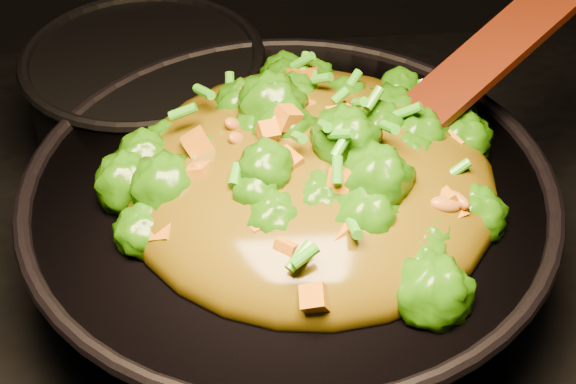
{
  "coord_description": "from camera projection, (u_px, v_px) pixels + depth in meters",
  "views": [
    {
      "loc": [
        0.01,
        -0.54,
        1.52
      ],
      "look_at": [
        0.06,
        0.03,
        1.01
      ],
      "focal_mm": 55.0,
      "sensor_mm": 36.0,
      "label": 1
    }
  ],
  "objects": [
    {
      "name": "wok",
      "position": [
        289.0,
        239.0,
        0.79
      ],
      "size": [
        0.47,
        0.47,
        0.12
      ],
      "primitive_type": null,
      "rotation": [
        0.0,
        0.0,
        -0.07
      ],
      "color": "black",
      "rests_on": "stovetop"
    },
    {
      "name": "stir_fry",
      "position": [
        311.0,
        139.0,
        0.71
      ],
      "size": [
        0.36,
        0.36,
        0.11
      ],
      "primitive_type": null,
      "rotation": [
        0.0,
        0.0,
        -0.17
      ],
      "color": "#205906",
      "rests_on": "wok"
    },
    {
      "name": "spatula",
      "position": [
        447.0,
        92.0,
        0.76
      ],
      "size": [
        0.29,
        0.2,
        0.13
      ],
      "primitive_type": "cube",
      "rotation": [
        0.0,
        -0.38,
        0.55
      ],
      "color": "#3E1709",
      "rests_on": "wok"
    },
    {
      "name": "back_pot",
      "position": [
        149.0,
        106.0,
        0.93
      ],
      "size": [
        0.26,
        0.26,
        0.14
      ],
      "primitive_type": "cylinder",
      "rotation": [
        0.0,
        0.0,
        0.09
      ],
      "color": "black",
      "rests_on": "stovetop"
    }
  ]
}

